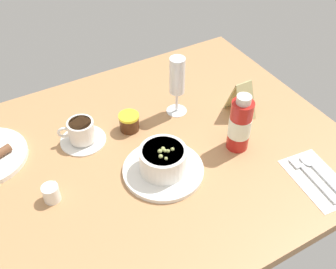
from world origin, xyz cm
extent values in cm
cube|color=#B27F51|center=(0.00, 0.00, -1.50)|extent=(110.00, 84.00, 3.00)
cylinder|color=white|center=(1.54, -8.05, 0.60)|extent=(20.91, 20.91, 1.20)
cylinder|color=white|center=(1.54, -8.05, 4.46)|extent=(12.05, 12.05, 6.53)
cylinder|color=beige|center=(1.54, -8.05, 6.93)|extent=(10.36, 10.36, 1.60)
sphere|color=#979F59|center=(3.70, -8.94, 7.83)|extent=(0.99, 0.99, 0.99)
sphere|color=#979F59|center=(0.66, -8.03, 7.83)|extent=(1.18, 1.18, 1.18)
sphere|color=#979F59|center=(1.59, -7.98, 7.83)|extent=(0.97, 0.97, 0.97)
sphere|color=#979F59|center=(1.79, -7.61, 7.83)|extent=(1.09, 1.09, 1.09)
sphere|color=#979F59|center=(1.88, -8.54, 7.83)|extent=(0.99, 0.99, 0.99)
sphere|color=#979F59|center=(0.78, -10.90, 7.83)|extent=(0.88, 0.88, 0.88)
sphere|color=#979F59|center=(2.45, -8.93, 7.83)|extent=(0.98, 0.98, 0.98)
sphere|color=#979F59|center=(-0.03, -9.65, 7.83)|extent=(1.13, 1.13, 1.13)
cube|color=white|center=(34.20, -29.88, 0.15)|extent=(13.05, 20.00, 0.30)
cube|color=silver|center=(33.00, -30.88, 0.55)|extent=(2.64, 14.05, 0.50)
cube|color=silver|center=(33.00, -23.08, 0.55)|extent=(2.56, 3.81, 0.40)
cube|color=silver|center=(35.80, -30.88, 0.55)|extent=(2.34, 13.03, 0.50)
ellipsoid|color=silver|center=(35.80, -23.88, 0.60)|extent=(2.40, 4.00, 0.60)
cylinder|color=white|center=(-12.23, 13.09, 0.45)|extent=(12.71, 12.71, 0.90)
cylinder|color=white|center=(-12.23, 13.09, 3.88)|extent=(7.27, 7.27, 5.95)
cylinder|color=black|center=(-12.23, 13.09, 6.35)|extent=(6.18, 6.18, 1.00)
torus|color=white|center=(-16.69, 14.37, 4.17)|extent=(3.68, 1.76, 3.60)
cylinder|color=white|center=(-26.04, -2.58, 2.23)|extent=(4.07, 4.07, 4.45)
cone|color=white|center=(-24.52, -1.56, 3.92)|extent=(2.50, 2.32, 2.23)
cylinder|color=white|center=(17.09, 11.50, 0.20)|extent=(6.17, 6.17, 0.40)
cylinder|color=white|center=(17.09, 11.50, 3.85)|extent=(0.80, 0.80, 6.90)
cylinder|color=white|center=(17.09, 11.50, 12.91)|extent=(4.46, 4.46, 11.20)
cylinder|color=beige|center=(17.09, 11.50, 11.22)|extent=(3.66, 3.66, 6.72)
cylinder|color=#432211|center=(1.22, 11.19, 2.20)|extent=(5.57, 5.57, 4.40)
cylinder|color=yellow|center=(1.22, 11.19, 4.80)|extent=(5.85, 5.85, 0.80)
cylinder|color=#B21E19|center=(23.76, -9.76, 7.55)|extent=(5.91, 5.91, 15.11)
cylinder|color=#ECECCD|center=(23.76, -9.76, 7.25)|extent=(6.03, 6.03, 5.74)
cylinder|color=silver|center=(23.76, -9.76, 16.12)|extent=(3.84, 3.84, 2.02)
cube|color=tan|center=(33.00, 3.44, 5.54)|extent=(5.52, 4.67, 11.23)
cube|color=tan|center=(33.00, -0.86, 5.54)|extent=(5.52, 4.67, 11.23)
camera|label=1|loc=(-32.26, -69.83, 78.10)|focal=43.36mm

